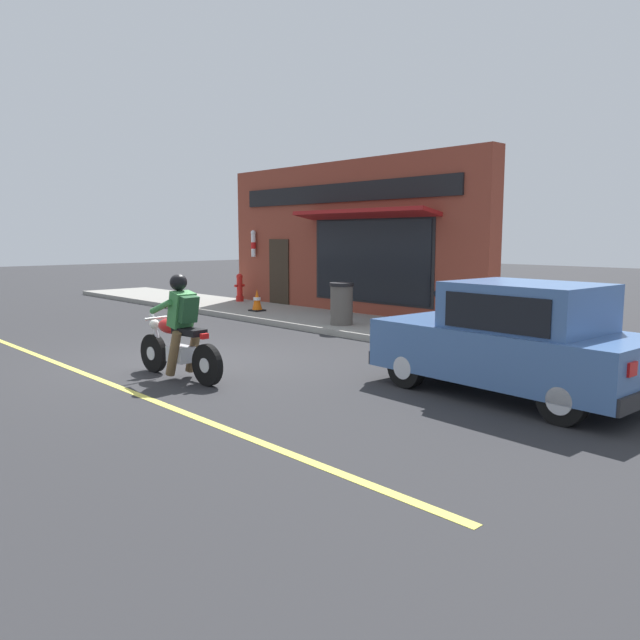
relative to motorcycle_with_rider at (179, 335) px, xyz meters
The scene contains 9 objects.
ground_plane 1.46m from the motorcycle_with_rider, 49.15° to the left, with size 80.00×80.00×0.00m, color #2B2B2D.
sidewalk_curb 7.16m from the motorcycle_with_rider, 33.91° to the left, with size 2.60×22.00×0.14m, color gray.
lane_stripe 4.15m from the motorcycle_with_rider, 103.44° to the left, with size 0.12×19.80×0.01m, color #D1C64C.
storefront_building 8.48m from the motorcycle_with_rider, 26.90° to the left, with size 1.25×9.34×4.20m.
motorcycle_with_rider is the anchor object (origin of this frame).
car_hatchback 4.89m from the motorcycle_with_rider, 55.58° to the right, with size 1.80×3.85×1.57m.
trash_bin 5.63m from the motorcycle_with_rider, 18.85° to the left, with size 0.56×0.56×0.98m.
traffic_cone 7.68m from the motorcycle_with_rider, 43.85° to the left, with size 0.36×0.36×0.60m.
fire_hydrant 10.30m from the motorcycle_with_rider, 49.17° to the left, with size 0.36×0.24×0.88m.
Camera 1 is at (-5.70, -9.33, 2.17)m, focal length 35.00 mm.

